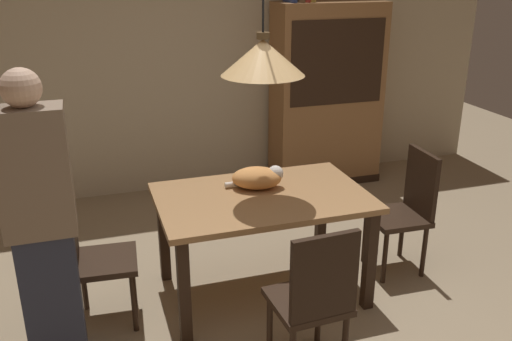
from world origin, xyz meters
name	(u,v)px	position (x,y,z in m)	size (l,w,h in m)	color
ground	(290,329)	(0.00, 0.00, 0.00)	(10.00, 10.00, 0.00)	#998466
back_wall	(195,44)	(0.00, 2.65, 1.45)	(6.40, 0.10, 2.90)	beige
dining_table	(262,209)	(-0.03, 0.46, 0.65)	(1.40, 0.90, 0.75)	#A87A4C
chair_left_side	(91,252)	(-1.16, 0.47, 0.51)	(0.43, 0.43, 0.93)	black
chair_near_front	(314,296)	(-0.03, -0.41, 0.51)	(0.42, 0.42, 0.93)	black
chair_right_side	(407,206)	(1.09, 0.46, 0.51)	(0.41, 0.41, 0.93)	black
cat_sleeping	(258,178)	(-0.02, 0.59, 0.83)	(0.40, 0.31, 0.16)	#E59951
pendant_lamp	(263,57)	(-0.03, 0.46, 1.66)	(0.52, 0.52, 1.30)	#E5B775
hutch_bookcase	(326,99)	(1.28, 2.32, 0.89)	(1.12, 0.45, 1.85)	olive
person_standing	(42,229)	(-1.38, 0.10, 0.88)	(0.36, 0.22, 1.74)	#2D3347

